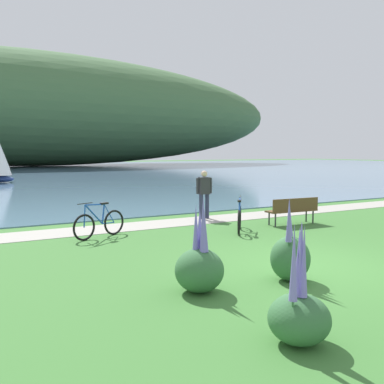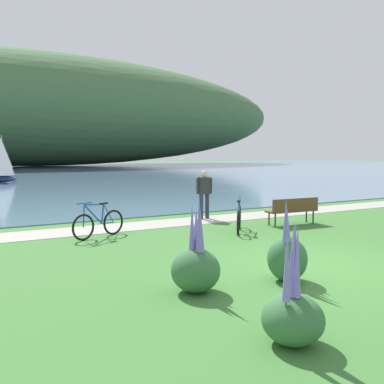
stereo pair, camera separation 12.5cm
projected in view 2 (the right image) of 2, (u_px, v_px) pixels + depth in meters
name	position (u px, v px, depth m)	size (l,w,h in m)	color
ground_plane	(305.00, 265.00, 8.96)	(200.00, 200.00, 0.00)	#3D7533
bay_water	(18.00, 172.00, 50.60)	(180.00, 80.00, 0.04)	#5B7F9E
distant_hillside	(35.00, 110.00, 69.02)	(90.71, 28.00, 18.18)	#42663D
shoreline_path	(174.00, 223.00, 14.33)	(60.00, 1.50, 0.01)	#A39E93
park_bench_near_camera	(293.00, 209.00, 13.90)	(1.83, 0.59, 0.88)	brown
bicycle_leaning_near_bench	(239.00, 218.00, 12.71)	(1.12, 1.45, 1.01)	black
bicycle_beside_path	(99.00, 223.00, 11.83)	(1.66, 0.74, 1.01)	black
person_at_shoreline	(204.00, 191.00, 15.07)	(0.61, 0.25, 1.71)	#282D47
echium_bush_closest_to_camera	(293.00, 310.00, 5.25)	(0.78, 0.78, 1.56)	#386B3D
echium_bush_beside_closest	(196.00, 266.00, 7.23)	(0.84, 0.84, 1.65)	#386B3D
echium_bush_mid_cluster	(287.00, 256.00, 7.86)	(0.73, 0.73, 1.56)	#386B3D
sailboat_nearest_to_shore	(0.00, 159.00, 32.53)	(3.01, 2.93, 3.72)	navy
sailboat_mid_bay	(2.00, 156.00, 44.02)	(2.38, 3.57, 4.06)	white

